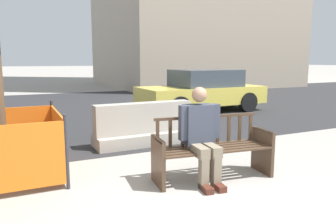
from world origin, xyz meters
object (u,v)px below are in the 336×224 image
object	(u,v)px
jersey_barrier_centre	(144,127)
car_taxi_near	(202,90)
seated_person	(201,133)
construction_fence	(0,145)
street_bench	(212,151)

from	to	relation	value
jersey_barrier_centre	car_taxi_near	xyz separation A→B (m)	(3.34, 3.27, 0.35)
seated_person	construction_fence	xyz separation A→B (m)	(-2.51, 1.29, -0.19)
seated_person	car_taxi_near	world-z (taller)	car_taxi_near
jersey_barrier_centre	car_taxi_near	bearing A→B (deg)	44.39
street_bench	construction_fence	bearing A→B (deg)	155.29
street_bench	car_taxi_near	bearing A→B (deg)	60.15
seated_person	jersey_barrier_centre	xyz separation A→B (m)	(0.03, 2.27, -0.35)
seated_person	car_taxi_near	size ratio (longest dim) A/B	0.32
construction_fence	car_taxi_near	distance (m)	7.27
street_bench	construction_fence	size ratio (longest dim) A/B	1.06
jersey_barrier_centre	construction_fence	size ratio (longest dim) A/B	1.23
street_bench	jersey_barrier_centre	world-z (taller)	street_bench
car_taxi_near	seated_person	bearing A→B (deg)	-121.31
street_bench	car_taxi_near	size ratio (longest dim) A/B	0.42
construction_fence	street_bench	bearing A→B (deg)	-24.71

